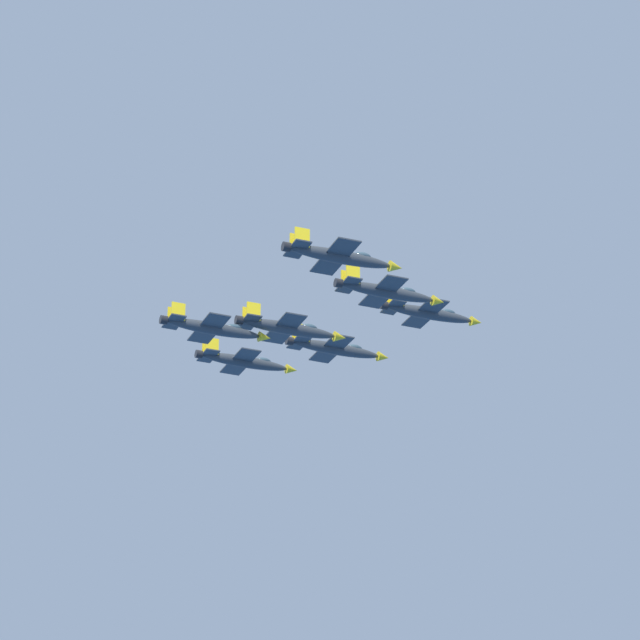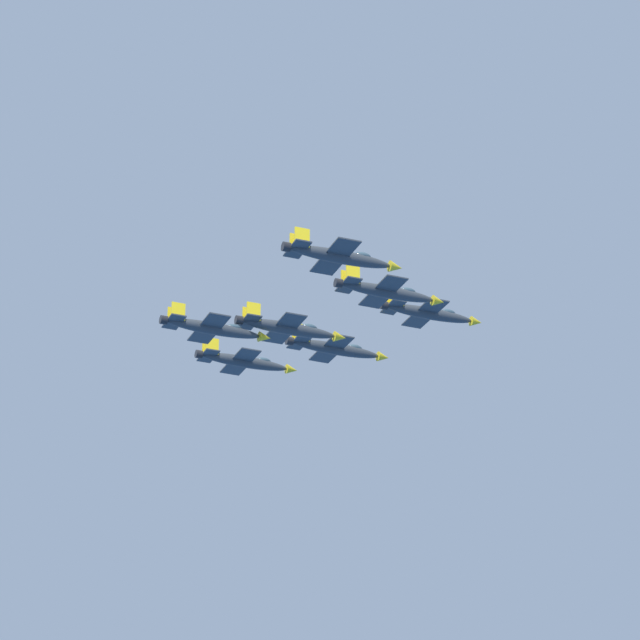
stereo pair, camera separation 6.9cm
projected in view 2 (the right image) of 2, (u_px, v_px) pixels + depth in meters
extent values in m
ellipsoid|color=#2D3338|center=(429.00, 314.00, 253.00)|extent=(12.31, 12.94, 2.03)
cone|color=gold|center=(476.00, 322.00, 255.99)|extent=(2.65, 2.67, 1.73)
ellipsoid|color=#334751|center=(448.00, 313.00, 254.51)|extent=(2.97, 3.02, 1.19)
cube|color=#2D3338|center=(425.00, 313.00, 252.69)|extent=(10.72, 10.37, 0.20)
cube|color=gold|center=(412.00, 325.00, 256.97)|extent=(2.80, 2.92, 0.24)
cube|color=gold|center=(439.00, 301.00, 248.45)|extent=(2.80, 2.92, 0.24)
cube|color=#2D3338|center=(393.00, 307.00, 250.75)|extent=(5.66, 5.53, 0.20)
cube|color=gold|center=(392.00, 302.00, 252.34)|extent=(1.74, 1.84, 2.94)
cube|color=gold|center=(397.00, 297.00, 250.63)|extent=(1.74, 1.84, 2.94)
cylinder|color=black|center=(384.00, 305.00, 250.16)|extent=(1.81, 1.80, 1.42)
ellipsoid|color=#2D3338|center=(336.00, 349.00, 255.93)|extent=(12.54, 12.95, 2.05)
cone|color=gold|center=(383.00, 357.00, 259.03)|extent=(2.68, 2.69, 1.75)
ellipsoid|color=#334751|center=(355.00, 348.00, 257.48)|extent=(3.01, 3.04, 1.20)
cube|color=#2D3338|center=(331.00, 349.00, 255.60)|extent=(10.76, 10.53, 0.21)
cube|color=gold|center=(320.00, 360.00, 259.90)|extent=(2.85, 2.92, 0.25)
cube|color=gold|center=(343.00, 337.00, 251.34)|extent=(2.85, 2.92, 0.25)
cube|color=#2D3338|center=(299.00, 343.00, 253.59)|extent=(5.69, 5.60, 0.21)
cube|color=gold|center=(299.00, 337.00, 255.19)|extent=(1.78, 1.84, 2.97)
cube|color=gold|center=(303.00, 333.00, 253.48)|extent=(1.78, 1.84, 2.97)
cylinder|color=black|center=(289.00, 341.00, 252.98)|extent=(1.83, 1.82, 1.44)
ellipsoid|color=#2D3338|center=(388.00, 292.00, 238.36)|extent=(12.40, 13.06, 2.05)
cone|color=gold|center=(438.00, 301.00, 241.36)|extent=(2.68, 2.69, 1.74)
ellipsoid|color=#334751|center=(408.00, 291.00, 239.87)|extent=(2.99, 3.05, 1.20)
cube|color=#2D3338|center=(383.00, 292.00, 238.04)|extent=(10.82, 10.45, 0.21)
cube|color=gold|center=(370.00, 305.00, 242.36)|extent=(2.82, 2.94, 0.25)
cube|color=gold|center=(397.00, 278.00, 233.76)|extent=(2.82, 2.94, 0.25)
cube|color=#2D3338|center=(349.00, 285.00, 236.09)|extent=(5.71, 5.57, 0.21)
cube|color=gold|center=(348.00, 280.00, 237.69)|extent=(1.76, 1.85, 2.96)
cube|color=gold|center=(353.00, 274.00, 235.97)|extent=(1.76, 1.85, 2.96)
cylinder|color=black|center=(338.00, 283.00, 235.50)|extent=(1.83, 1.81, 1.44)
ellipsoid|color=#2D3338|center=(245.00, 362.00, 260.60)|extent=(12.41, 12.75, 2.03)
cone|color=gold|center=(292.00, 370.00, 263.69)|extent=(2.65, 2.66, 1.72)
ellipsoid|color=#334751|center=(263.00, 361.00, 262.14)|extent=(2.97, 3.00, 1.18)
cube|color=#2D3338|center=(240.00, 362.00, 260.27)|extent=(10.61, 10.42, 0.20)
cube|color=gold|center=(230.00, 372.00, 264.51)|extent=(2.82, 2.88, 0.24)
cube|color=gold|center=(251.00, 350.00, 256.07)|extent=(2.82, 2.88, 0.24)
cube|color=#2D3338|center=(208.00, 356.00, 258.27)|extent=(5.61, 5.54, 0.20)
cube|color=gold|center=(208.00, 351.00, 259.85)|extent=(1.76, 1.81, 2.93)
cube|color=gold|center=(212.00, 346.00, 258.16)|extent=(1.76, 1.81, 2.93)
cylinder|color=black|center=(199.00, 354.00, 257.66)|extent=(1.80, 1.80, 1.42)
ellipsoid|color=#2D3338|center=(340.00, 257.00, 224.50)|extent=(12.56, 13.36, 2.09)
cone|color=gold|center=(396.00, 267.00, 227.51)|extent=(2.72, 2.74, 1.78)
ellipsoid|color=#334751|center=(362.00, 256.00, 226.02)|extent=(3.04, 3.11, 1.22)
cube|color=#2D3338|center=(335.00, 257.00, 224.18)|extent=(11.05, 10.60, 0.21)
cube|color=gold|center=(322.00, 271.00, 228.59)|extent=(2.86, 3.01, 0.25)
cube|color=gold|center=(349.00, 241.00, 219.81)|extent=(2.86, 3.01, 0.25)
cube|color=#2D3338|center=(297.00, 249.00, 222.23)|extent=(5.83, 5.66, 0.21)
cube|color=gold|center=(297.00, 243.00, 223.86)|extent=(1.78, 1.90, 3.02)
cube|color=gold|center=(302.00, 237.00, 222.10)|extent=(1.78, 1.90, 3.02)
cylinder|color=black|center=(286.00, 247.00, 221.64)|extent=(1.86, 1.85, 1.46)
ellipsoid|color=#2D3338|center=(289.00, 329.00, 241.38)|extent=(12.39, 13.06, 2.05)
cone|color=gold|center=(340.00, 337.00, 244.38)|extent=(2.67, 2.69, 1.74)
ellipsoid|color=#334751|center=(309.00, 328.00, 242.90)|extent=(2.99, 3.05, 1.20)
cube|color=#2D3338|center=(284.00, 328.00, 241.06)|extent=(10.82, 10.44, 0.21)
cube|color=gold|center=(273.00, 341.00, 245.38)|extent=(2.82, 2.94, 0.25)
cube|color=gold|center=(296.00, 315.00, 236.79)|extent=(2.82, 2.94, 0.25)
cube|color=#2D3338|center=(249.00, 322.00, 239.12)|extent=(5.71, 5.57, 0.21)
cube|color=gold|center=(249.00, 316.00, 240.72)|extent=(1.76, 1.85, 2.96)
cube|color=gold|center=(254.00, 311.00, 239.00)|extent=(1.76, 1.85, 2.96)
cylinder|color=black|center=(239.00, 320.00, 238.53)|extent=(1.83, 1.81, 1.44)
ellipsoid|color=#2D3338|center=(213.00, 329.00, 236.16)|extent=(12.14, 12.48, 1.98)
cone|color=gold|center=(265.00, 338.00, 239.18)|extent=(2.59, 2.60, 1.69)
ellipsoid|color=#334751|center=(234.00, 328.00, 237.67)|extent=(2.91, 2.94, 1.16)
cube|color=#2D3338|center=(209.00, 328.00, 235.85)|extent=(10.38, 10.19, 0.20)
cube|color=gold|center=(199.00, 340.00, 240.00)|extent=(2.76, 2.82, 0.24)
cube|color=gold|center=(219.00, 316.00, 231.74)|extent=(2.76, 2.82, 0.24)
cube|color=#2D3338|center=(174.00, 322.00, 233.89)|extent=(5.49, 5.42, 0.20)
cube|color=gold|center=(174.00, 316.00, 235.44)|extent=(1.72, 1.77, 2.87)
cube|color=gold|center=(178.00, 311.00, 233.78)|extent=(1.72, 1.77, 2.87)
cylinder|color=black|center=(164.00, 320.00, 233.30)|extent=(1.76, 1.76, 1.39)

